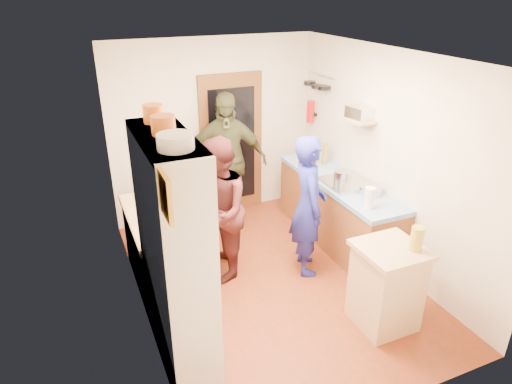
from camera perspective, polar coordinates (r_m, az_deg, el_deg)
floor at (r=5.57m, az=2.00°, el=-10.99°), size 3.00×4.00×0.02m
ceiling at (r=4.57m, az=2.49°, el=16.79°), size 3.00×4.00×0.02m
wall_back at (r=6.68m, az=-5.27°, el=7.73°), size 3.00×0.02×2.60m
wall_front at (r=3.45m, az=16.98°, el=-10.70°), size 3.00×0.02×2.60m
wall_left at (r=4.53m, az=-15.29°, el=-1.53°), size 0.02×4.00×2.60m
wall_right at (r=5.70m, az=16.09°, el=3.82°), size 0.02×4.00×2.60m
door_frame at (r=6.80m, az=-3.08°, el=5.89°), size 0.95×0.06×2.10m
door_glass at (r=6.77m, az=-2.97°, el=5.80°), size 0.70×0.02×1.70m
hutch_body at (r=3.97m, az=-10.05°, el=-8.33°), size 0.40×1.20×2.20m
hutch_top_shelf at (r=3.50m, az=-11.34°, el=6.67°), size 0.40×1.14×0.04m
plate_stack at (r=3.16m, az=-10.04°, el=6.22°), size 0.26×0.26×0.11m
orange_pot_a at (r=3.49m, az=-11.53°, el=8.19°), size 0.18×0.18×0.15m
orange_pot_b at (r=3.83m, az=-12.73°, el=9.54°), size 0.17×0.17×0.15m
left_counter_base at (r=5.38m, az=-11.78°, el=-7.40°), size 0.60×1.40×0.85m
left_counter_top at (r=5.16m, az=-12.21°, el=-3.15°), size 0.64×1.44×0.05m
toaster at (r=4.68m, az=-10.42°, el=-4.46°), size 0.28×0.22×0.18m
kettle at (r=4.98m, az=-12.53°, el=-2.88°), size 0.17×0.17×0.16m
orange_bowl at (r=5.23m, az=-11.67°, el=-1.82°), size 0.25×0.25×0.09m
chopping_board at (r=5.61m, az=-13.17°, el=-0.49°), size 0.34×0.28×0.02m
right_counter_base at (r=6.24m, az=10.10°, el=-2.57°), size 0.60×2.20×0.84m
right_counter_top at (r=6.05m, az=10.41°, el=1.22°), size 0.62×2.22×0.06m
hob at (r=5.92m, az=11.22°, el=1.14°), size 0.55×0.58×0.04m
pot_on_hob at (r=5.88m, az=10.74°, el=1.98°), size 0.22×0.22×0.14m
bottle_a at (r=6.34m, az=6.69°, el=4.39°), size 0.09×0.09×0.31m
bottle_b at (r=6.49m, az=7.22°, el=4.67°), size 0.08×0.08×0.27m
bottle_c at (r=6.48m, az=8.60°, el=4.75°), size 0.09×0.09×0.31m
paper_towel at (r=5.30m, az=14.00°, el=-0.74°), size 0.12×0.12×0.25m
mixing_bowl at (r=5.69m, az=14.12°, el=0.24°), size 0.32×0.32×0.10m
island_base at (r=4.88m, az=15.91°, el=-11.51°), size 0.55×0.55×0.86m
island_top at (r=4.63m, az=16.56°, el=-6.94°), size 0.62×0.62×0.05m
cutting_board at (r=4.63m, az=15.71°, el=-6.70°), size 0.35×0.28×0.02m
oil_jar at (r=4.60m, az=19.46°, el=-5.52°), size 0.12×0.12×0.24m
pan_rail at (r=6.67m, az=8.21°, el=14.20°), size 0.02×0.65×0.02m
pan_hang_a at (r=6.52m, az=8.49°, el=12.77°), size 0.18×0.18×0.05m
pan_hang_b at (r=6.69m, az=7.57°, el=12.95°), size 0.16×0.16×0.05m
pan_hang_c at (r=6.86m, az=6.71°, el=13.37°), size 0.17×0.17×0.05m
wall_shelf at (r=5.83m, az=12.72°, el=8.80°), size 0.26×0.42×0.03m
radio at (r=5.81m, az=12.80°, el=9.66°), size 0.26×0.33×0.15m
ext_bracket at (r=6.95m, az=7.23°, el=9.60°), size 0.06×0.10×0.04m
fire_extinguisher at (r=6.91m, az=6.82°, el=9.96°), size 0.11×0.11×0.32m
picture_frame at (r=2.83m, az=-11.24°, el=-0.57°), size 0.03×0.25×0.30m
person_hob at (r=5.36m, az=6.95°, el=-1.84°), size 0.57×0.72×1.72m
person_left at (r=5.28m, az=-4.47°, el=-2.12°), size 0.85×0.98×1.72m
person_back at (r=6.37m, az=-3.66°, el=3.83°), size 1.24×0.82×1.95m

